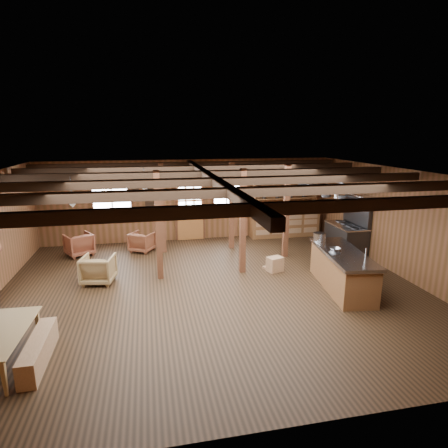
% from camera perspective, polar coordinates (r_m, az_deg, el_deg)
% --- Properties ---
extents(room, '(10.04, 9.04, 2.84)m').
position_cam_1_polar(room, '(8.73, -1.84, -1.47)').
color(room, black).
rests_on(room, ground).
extents(ceiling_joists, '(9.80, 8.82, 0.18)m').
position_cam_1_polar(ceiling_joists, '(8.66, -2.11, 7.04)').
color(ceiling_joists, black).
rests_on(ceiling_joists, ceiling).
extents(timber_posts, '(3.95, 2.35, 2.80)m').
position_cam_1_polar(timber_posts, '(10.81, -1.02, 1.53)').
color(timber_posts, '#3F2112').
rests_on(timber_posts, floor).
extents(back_door, '(1.02, 0.08, 2.15)m').
position_cam_1_polar(back_door, '(13.14, -5.17, 1.37)').
color(back_door, brown).
rests_on(back_door, floor).
extents(window_back_left, '(1.32, 0.06, 1.32)m').
position_cam_1_polar(window_back_left, '(12.98, -16.74, 3.93)').
color(window_back_left, white).
rests_on(window_back_left, wall_back).
extents(window_back_right, '(1.02, 0.06, 1.32)m').
position_cam_1_polar(window_back_right, '(13.22, 0.38, 4.68)').
color(window_back_right, white).
rests_on(window_back_right, wall_back).
extents(notice_boards, '(1.08, 0.03, 0.90)m').
position_cam_1_polar(notice_boards, '(12.92, -11.87, 4.35)').
color(notice_boards, beige).
rests_on(notice_boards, wall_back).
extents(back_counter, '(2.55, 0.60, 2.45)m').
position_cam_1_polar(back_counter, '(13.76, 9.19, 0.63)').
color(back_counter, brown).
rests_on(back_counter, floor).
extents(pendant_lamps, '(1.86, 2.36, 0.66)m').
position_cam_1_polar(pendant_lamps, '(9.45, -16.57, 4.42)').
color(pendant_lamps, '#2F2F32').
rests_on(pendant_lamps, ceiling).
extents(pot_rack, '(0.36, 3.00, 0.45)m').
position_cam_1_polar(pot_rack, '(9.85, 14.87, 4.89)').
color(pot_rack, '#2F2F32').
rests_on(pot_rack, ceiling).
extents(kitchen_island, '(1.21, 2.60, 1.20)m').
position_cam_1_polar(kitchen_island, '(9.50, 17.54, -6.69)').
color(kitchen_island, brown).
rests_on(kitchen_island, floor).
extents(step_stool, '(0.53, 0.45, 0.40)m').
position_cam_1_polar(step_stool, '(10.35, 7.76, -6.08)').
color(step_stool, brown).
rests_on(step_stool, floor).
extents(commercial_range, '(0.79, 1.53, 1.89)m').
position_cam_1_polar(commercial_range, '(12.33, 18.32, -1.38)').
color(commercial_range, '#2F2F32').
rests_on(commercial_range, floor).
extents(bench_aisle, '(0.28, 1.51, 0.42)m').
position_cam_1_polar(bench_aisle, '(7.18, -26.39, -16.89)').
color(bench_aisle, brown).
rests_on(bench_aisle, floor).
extents(armchair_a, '(1.01, 1.02, 0.69)m').
position_cam_1_polar(armchair_a, '(12.35, -21.22, -2.92)').
color(armchair_a, brown).
rests_on(armchair_a, floor).
extents(armchair_b, '(0.93, 0.93, 0.63)m').
position_cam_1_polar(armchair_b, '(12.18, -12.35, -2.65)').
color(armchair_b, brown).
rests_on(armchair_b, floor).
extents(armchair_c, '(0.89, 0.91, 0.71)m').
position_cam_1_polar(armchair_c, '(9.97, -18.59, -6.55)').
color(armchair_c, olive).
rests_on(armchair_c, floor).
extents(counter_pot, '(0.33, 0.33, 0.20)m').
position_cam_1_polar(counter_pot, '(10.11, 14.34, -1.89)').
color(counter_pot, '#ADAFB4').
rests_on(counter_pot, kitchen_island).
extents(bowl, '(0.26, 0.26, 0.06)m').
position_cam_1_polar(bowl, '(9.39, 16.57, -3.69)').
color(bowl, silver).
rests_on(bowl, kitchen_island).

